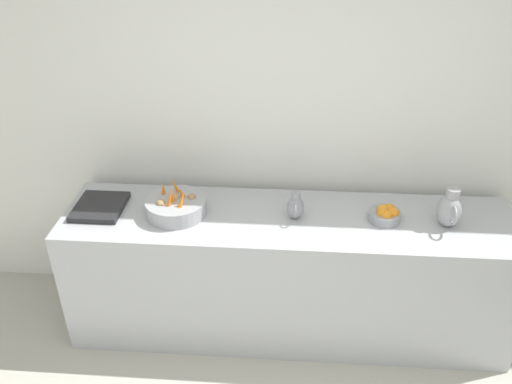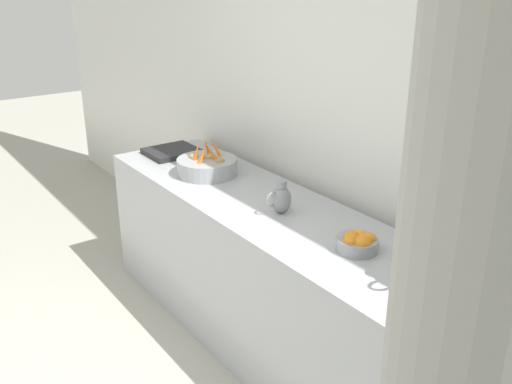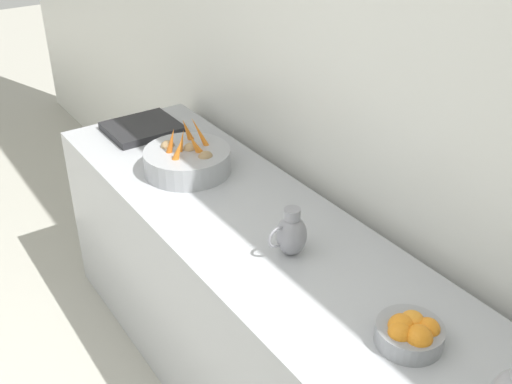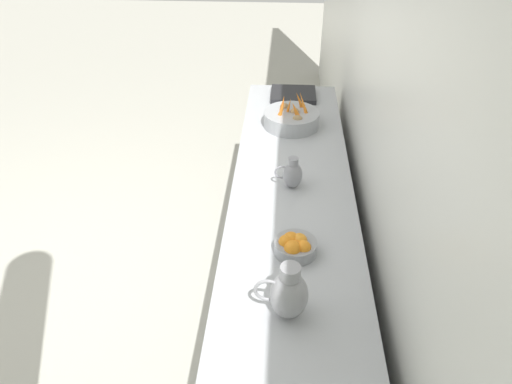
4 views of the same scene
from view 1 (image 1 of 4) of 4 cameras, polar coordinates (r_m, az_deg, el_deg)
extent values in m
cube|color=silver|center=(3.36, 12.93, 9.85)|extent=(0.10, 9.15, 3.00)
cube|color=#ADAFB5|center=(3.46, 3.52, -8.98)|extent=(0.67, 2.83, 0.89)
cylinder|color=#9EA0A5|center=(3.23, -8.84, -1.62)|extent=(0.38, 0.38, 0.10)
torus|color=#9EA0A5|center=(3.26, -8.78, -2.29)|extent=(0.22, 0.22, 0.01)
cone|color=orange|center=(3.25, -8.92, 0.63)|extent=(0.09, 0.08, 0.17)
cone|color=orange|center=(3.12, -8.22, -0.96)|extent=(0.07, 0.08, 0.13)
cone|color=orange|center=(3.20, -8.23, -0.15)|extent=(0.09, 0.06, 0.12)
cone|color=orange|center=(3.17, -9.12, -0.45)|extent=(0.05, 0.05, 0.13)
cone|color=orange|center=(3.13, -9.52, -0.75)|extent=(0.07, 0.08, 0.15)
cone|color=orange|center=(3.25, -10.22, 0.35)|extent=(0.09, 0.07, 0.15)
ellipsoid|color=#9E7F56|center=(3.18, -10.52, -1.25)|extent=(0.06, 0.05, 0.05)
ellipsoid|color=#9E7F56|center=(3.22, -7.14, -0.58)|extent=(0.06, 0.05, 0.05)
ellipsoid|color=tan|center=(3.22, -8.95, -0.65)|extent=(0.06, 0.05, 0.05)
cylinder|color=gray|center=(3.24, 14.02, -2.56)|extent=(0.20, 0.20, 0.06)
sphere|color=orange|center=(3.24, 13.87, -1.98)|extent=(0.08, 0.08, 0.08)
sphere|color=orange|center=(3.22, 14.90, -2.30)|extent=(0.08, 0.08, 0.08)
sphere|color=orange|center=(3.19, 14.23, -2.57)|extent=(0.07, 0.07, 0.07)
sphere|color=orange|center=(3.21, 13.88, -2.34)|extent=(0.08, 0.08, 0.08)
sphere|color=orange|center=(3.26, 14.58, -1.84)|extent=(0.07, 0.07, 0.07)
ellipsoid|color=#939399|center=(3.27, 20.60, -1.92)|extent=(0.15, 0.15, 0.21)
cylinder|color=#939399|center=(3.21, 20.99, -0.10)|extent=(0.08, 0.08, 0.06)
torus|color=#939399|center=(3.19, 21.01, -2.41)|extent=(0.11, 0.01, 0.11)
ellipsoid|color=gray|center=(3.15, 4.38, -1.71)|extent=(0.11, 0.11, 0.15)
cylinder|color=gray|center=(3.11, 4.45, -0.36)|extent=(0.06, 0.06, 0.04)
torus|color=gray|center=(3.09, 4.39, -2.07)|extent=(0.08, 0.01, 0.08)
cube|color=#232326|center=(3.40, -16.90, -1.57)|extent=(0.34, 0.30, 0.04)
camera|label=2|loc=(2.47, 67.84, -1.59)|focal=40.13mm
camera|label=3|loc=(2.18, 45.94, 8.77)|focal=43.29mm
camera|label=4|loc=(3.46, 47.70, 17.05)|focal=33.63mm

